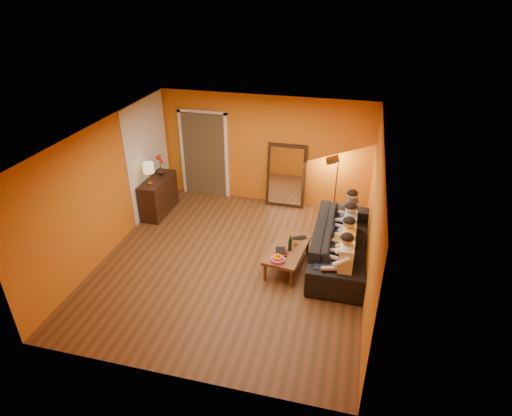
% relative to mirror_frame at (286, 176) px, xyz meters
% --- Properties ---
extents(room_shell, '(5.00, 5.50, 2.60)m').
position_rel_mirror_frame_xyz_m(room_shell, '(-0.55, -2.26, 0.54)').
color(room_shell, brown).
rests_on(room_shell, ground).
extents(white_accent, '(0.02, 1.90, 2.58)m').
position_rel_mirror_frame_xyz_m(white_accent, '(-3.04, -0.88, 0.54)').
color(white_accent, white).
rests_on(white_accent, wall_left).
extents(doorway_recess, '(1.06, 0.30, 2.10)m').
position_rel_mirror_frame_xyz_m(doorway_recess, '(-2.05, 0.20, 0.29)').
color(doorway_recess, '#3F2D19').
rests_on(doorway_recess, floor).
extents(door_jamb_left, '(0.08, 0.06, 2.20)m').
position_rel_mirror_frame_xyz_m(door_jamb_left, '(-2.62, 0.08, 0.29)').
color(door_jamb_left, white).
rests_on(door_jamb_left, wall_back).
extents(door_jamb_right, '(0.08, 0.06, 2.20)m').
position_rel_mirror_frame_xyz_m(door_jamb_right, '(-1.48, 0.08, 0.29)').
color(door_jamb_right, white).
rests_on(door_jamb_right, wall_back).
extents(door_header, '(1.22, 0.06, 0.08)m').
position_rel_mirror_frame_xyz_m(door_header, '(-2.05, 0.08, 1.36)').
color(door_header, white).
rests_on(door_header, wall_back).
extents(mirror_frame, '(0.92, 0.27, 1.51)m').
position_rel_mirror_frame_xyz_m(mirror_frame, '(0.00, 0.00, 0.00)').
color(mirror_frame, '#321A10').
rests_on(mirror_frame, floor).
extents(mirror_glass, '(0.78, 0.21, 1.35)m').
position_rel_mirror_frame_xyz_m(mirror_glass, '(0.00, -0.04, 0.00)').
color(mirror_glass, white).
rests_on(mirror_glass, mirror_frame).
extents(sideboard, '(0.44, 1.18, 0.85)m').
position_rel_mirror_frame_xyz_m(sideboard, '(-2.79, -1.08, -0.34)').
color(sideboard, '#321A10').
rests_on(sideboard, floor).
extents(table_lamp, '(0.24, 0.24, 0.51)m').
position_rel_mirror_frame_xyz_m(table_lamp, '(-2.79, -1.38, 0.34)').
color(table_lamp, beige).
rests_on(table_lamp, sideboard).
extents(sofa, '(2.62, 1.02, 0.76)m').
position_rel_mirror_frame_xyz_m(sofa, '(1.45, -2.00, -0.38)').
color(sofa, black).
rests_on(sofa, floor).
extents(coffee_table, '(0.76, 1.29, 0.42)m').
position_rel_mirror_frame_xyz_m(coffee_table, '(0.50, -2.48, -0.55)').
color(coffee_table, brown).
rests_on(coffee_table, floor).
extents(floor_lamp, '(0.31, 0.26, 1.44)m').
position_rel_mirror_frame_xyz_m(floor_lamp, '(1.18, -0.28, -0.04)').
color(floor_lamp, '#C07938').
rests_on(floor_lamp, floor).
extents(dog, '(0.45, 0.65, 0.72)m').
position_rel_mirror_frame_xyz_m(dog, '(1.45, -2.36, -0.40)').
color(dog, olive).
rests_on(dog, floor).
extents(person_far_left, '(0.70, 0.44, 1.22)m').
position_rel_mirror_frame_xyz_m(person_far_left, '(1.58, -3.00, -0.15)').
color(person_far_left, white).
rests_on(person_far_left, sofa).
extents(person_mid_left, '(0.70, 0.44, 1.22)m').
position_rel_mirror_frame_xyz_m(person_mid_left, '(1.58, -2.45, -0.15)').
color(person_mid_left, '#E6B84C').
rests_on(person_mid_left, sofa).
extents(person_mid_right, '(0.70, 0.44, 1.22)m').
position_rel_mirror_frame_xyz_m(person_mid_right, '(1.58, -1.90, -0.15)').
color(person_mid_right, '#7F95C4').
rests_on(person_mid_right, sofa).
extents(person_far_right, '(0.70, 0.44, 1.22)m').
position_rel_mirror_frame_xyz_m(person_far_right, '(1.58, -1.35, -0.15)').
color(person_far_right, '#37363B').
rests_on(person_far_right, sofa).
extents(fruit_bowl, '(0.26, 0.26, 0.16)m').
position_rel_mirror_frame_xyz_m(fruit_bowl, '(0.40, -2.93, -0.26)').
color(fruit_bowl, '#CC4892').
rests_on(fruit_bowl, coffee_table).
extents(wine_bottle, '(0.07, 0.07, 0.31)m').
position_rel_mirror_frame_xyz_m(wine_bottle, '(0.55, -2.53, -0.18)').
color(wine_bottle, black).
rests_on(wine_bottle, coffee_table).
extents(tumbler, '(0.11, 0.11, 0.09)m').
position_rel_mirror_frame_xyz_m(tumbler, '(0.62, -2.36, -0.29)').
color(tumbler, '#B27F3F').
rests_on(tumbler, coffee_table).
extents(laptop, '(0.35, 0.31, 0.02)m').
position_rel_mirror_frame_xyz_m(laptop, '(0.68, -2.13, -0.33)').
color(laptop, black).
rests_on(laptop, coffee_table).
extents(book_lower, '(0.25, 0.30, 0.03)m').
position_rel_mirror_frame_xyz_m(book_lower, '(0.32, -2.68, -0.33)').
color(book_lower, '#321A10').
rests_on(book_lower, coffee_table).
extents(book_mid, '(0.19, 0.26, 0.02)m').
position_rel_mirror_frame_xyz_m(book_mid, '(0.33, -2.67, -0.31)').
color(book_mid, red).
rests_on(book_mid, book_lower).
extents(book_upper, '(0.23, 0.27, 0.02)m').
position_rel_mirror_frame_xyz_m(book_upper, '(0.32, -2.69, -0.28)').
color(book_upper, black).
rests_on(book_upper, book_mid).
extents(vase, '(0.18, 0.18, 0.19)m').
position_rel_mirror_frame_xyz_m(vase, '(-2.79, -0.83, 0.19)').
color(vase, '#321A10').
rests_on(vase, sideboard).
extents(flowers, '(0.17, 0.17, 0.51)m').
position_rel_mirror_frame_xyz_m(flowers, '(-2.79, -0.83, 0.47)').
color(flowers, red).
rests_on(flowers, vase).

